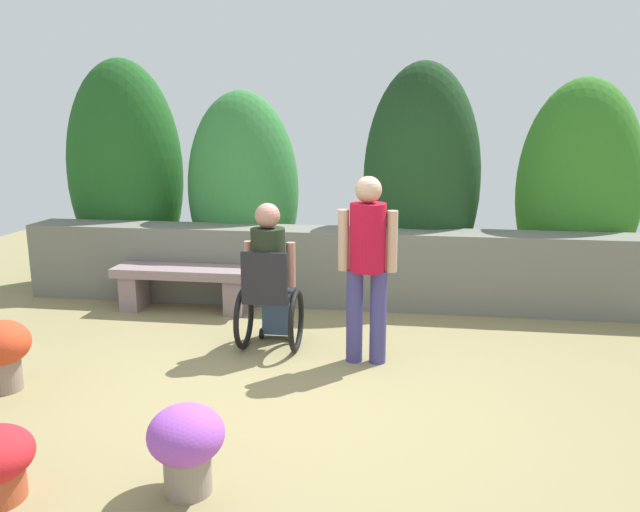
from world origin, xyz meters
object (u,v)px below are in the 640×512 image
(person_standing_companion, at_px, (367,258))
(flower_pot_red_accent, at_px, (186,443))
(flower_pot_purple_near, at_px, (2,349))
(person_in_wheelchair, at_px, (270,281))
(stone_bench, at_px, (185,282))

(person_standing_companion, distance_m, flower_pot_red_accent, 2.29)
(person_standing_companion, relative_size, flower_pot_purple_near, 2.87)
(person_in_wheelchair, height_order, flower_pot_purple_near, person_in_wheelchair)
(flower_pot_red_accent, bearing_deg, person_in_wheelchair, 91.04)
(flower_pot_purple_near, bearing_deg, flower_pot_red_accent, -29.96)
(flower_pot_red_accent, bearing_deg, stone_bench, 110.65)
(flower_pot_red_accent, bearing_deg, person_standing_companion, 67.78)
(flower_pot_purple_near, bearing_deg, person_standing_companion, 19.92)
(stone_bench, height_order, person_in_wheelchair, person_in_wheelchair)
(flower_pot_purple_near, bearing_deg, stone_bench, 73.55)
(person_standing_companion, relative_size, flower_pot_red_accent, 3.12)
(stone_bench, xyz_separation_m, person_standing_companion, (2.05, -1.19, 0.59))
(stone_bench, xyz_separation_m, flower_pot_red_accent, (1.22, -3.23, -0.02))
(person_in_wheelchair, height_order, person_standing_companion, person_standing_companion)
(flower_pot_purple_near, distance_m, flower_pot_red_accent, 2.14)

